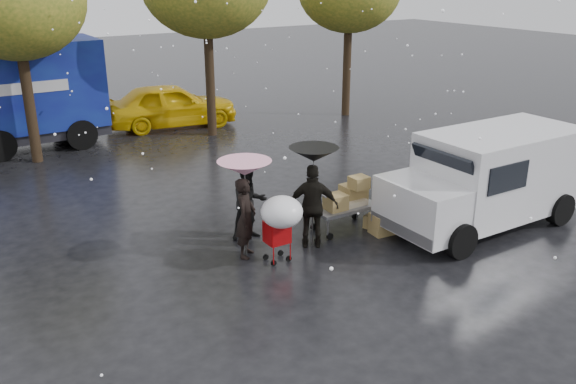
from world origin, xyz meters
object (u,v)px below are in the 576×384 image
yellow_taxi (171,105)px  person_black (313,206)px  white_van (488,177)px  vendor_cart (347,199)px  shopping_cart (281,215)px  person_pink (246,218)px

yellow_taxi → person_black: bearing=-178.5°
person_black → white_van: bearing=-162.5°
person_black → white_van: size_ratio=0.38×
vendor_cart → shopping_cart: (-2.20, -0.72, 0.34)m
yellow_taxi → white_van: bearing=-159.5°
shopping_cart → person_black: bearing=19.1°
person_pink → vendor_cart: person_pink is taller
person_pink → yellow_taxi: bearing=29.4°
person_pink → white_van: size_ratio=0.35×
vendor_cart → yellow_taxi: yellow_taxi is taller
vendor_cart → white_van: (2.90, -1.49, 0.43)m
vendor_cart → person_pink: bearing=-179.6°
person_black → yellow_taxi: size_ratio=0.38×
person_black → yellow_taxi: (1.44, 11.55, -0.10)m
shopping_cart → vendor_cart: bearing=18.2°
person_black → vendor_cart: 1.27m
person_pink → yellow_taxi: person_pink is taller
person_pink → white_van: bearing=-61.3°
vendor_cart → shopping_cart: bearing=-161.8°
person_black → person_pink: bearing=18.6°
person_black → shopping_cart: size_ratio=1.26×
person_black → vendor_cart: person_black is taller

